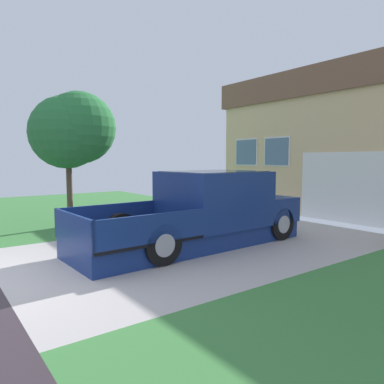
{
  "coord_description": "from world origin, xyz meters",
  "views": [
    {
      "loc": [
        6.42,
        -0.85,
        2.01
      ],
      "look_at": [
        -1.33,
        4.89,
        1.13
      ],
      "focal_mm": 33.75,
      "sensor_mm": 36.0,
      "label": 1
    }
  ],
  "objects": [
    {
      "name": "house_with_garage",
      "position": [
        -0.53,
        12.48,
        2.61
      ],
      "size": [
        10.3,
        5.54,
        5.17
      ],
      "color": "#D8B884",
      "rests_on": "ground"
    },
    {
      "name": "pickup_truck",
      "position": [
        -0.22,
        4.55,
        0.78
      ],
      "size": [
        2.21,
        5.65,
        1.73
      ],
      "rotation": [
        0.0,
        0.0,
        0.03
      ],
      "color": "navy",
      "rests_on": "ground"
    },
    {
      "name": "neighbor_tree",
      "position": [
        -4.28,
        2.71,
        2.86
      ],
      "size": [
        2.24,
        2.48,
        4.0
      ],
      "color": "brown",
      "rests_on": "ground"
    },
    {
      "name": "person_with_hat",
      "position": [
        -1.77,
        5.41,
        0.99
      ],
      "size": [
        0.48,
        0.48,
        1.69
      ],
      "rotation": [
        0.0,
        0.0,
        -0.36
      ],
      "color": "navy",
      "rests_on": "ground"
    },
    {
      "name": "handbag",
      "position": [
        -1.71,
        5.17,
        0.15
      ],
      "size": [
        0.39,
        0.17,
        0.48
      ],
      "color": "tan",
      "rests_on": "ground"
    }
  ]
}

